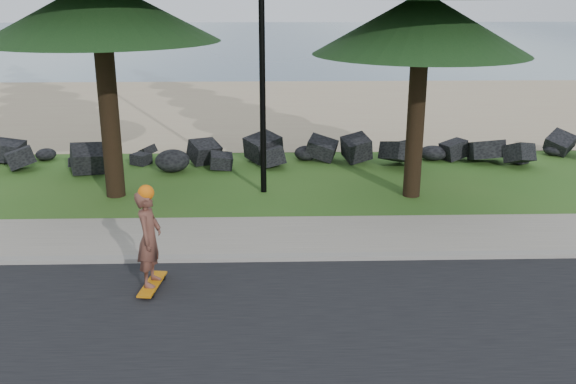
% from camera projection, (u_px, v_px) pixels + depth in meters
% --- Properties ---
extents(ground, '(160.00, 160.00, 0.00)m').
position_uv_depth(ground, '(263.00, 242.00, 12.45)').
color(ground, '#2D5D1D').
rests_on(ground, ground).
extents(road, '(160.00, 7.00, 0.02)m').
position_uv_depth(road, '(259.00, 375.00, 8.16)').
color(road, black).
rests_on(road, ground).
extents(kerb, '(160.00, 0.20, 0.10)m').
position_uv_depth(kerb, '(262.00, 258.00, 11.58)').
color(kerb, gray).
rests_on(kerb, ground).
extents(sidewalk, '(160.00, 2.00, 0.08)m').
position_uv_depth(sidewalk, '(263.00, 236.00, 12.63)').
color(sidewalk, gray).
rests_on(sidewalk, ground).
extents(beach_sand, '(160.00, 15.00, 0.01)m').
position_uv_depth(beach_sand, '(266.00, 107.00, 26.24)').
color(beach_sand, tan).
rests_on(beach_sand, ground).
extents(ocean, '(160.00, 58.00, 0.01)m').
position_uv_depth(ocean, '(267.00, 38.00, 60.98)').
color(ocean, '#38566B').
rests_on(ocean, ground).
extents(seawall_boulders, '(60.00, 2.40, 1.10)m').
position_uv_depth(seawall_boulders, '(264.00, 165.00, 17.78)').
color(seawall_boulders, black).
rests_on(seawall_boulders, ground).
extents(lamp_post, '(0.25, 0.14, 8.14)m').
position_uv_depth(lamp_post, '(262.00, 14.00, 14.23)').
color(lamp_post, black).
rests_on(lamp_post, ground).
extents(skateboarder, '(0.45, 0.97, 1.77)m').
position_uv_depth(skateboarder, '(149.00, 239.00, 10.23)').
color(skateboarder, '#C7720B').
rests_on(skateboarder, ground).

